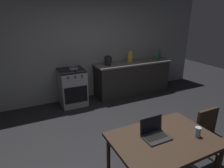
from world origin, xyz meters
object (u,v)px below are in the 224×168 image
Objects in this scene: stove_oven at (72,87)px; frying_pan at (74,68)px; laptop at (155,133)px; chair at (211,136)px; cereal_box at (130,57)px; electric_kettle at (108,61)px; bottle at (159,55)px; dining_table at (164,143)px; drinking_glass at (198,132)px.

frying_pan is at bearing -27.20° from stove_oven.
laptop is at bearing -85.98° from frying_pan.
cereal_box is at bearing 86.55° from chair.
bottle is (1.61, -0.05, 0.02)m from electric_kettle.
chair is 3.07× the size of bottle.
electric_kettle is 1.61m from bottle.
cereal_box is at bearing 1.71° from electric_kettle.
dining_table is 3.66m from bottle.
electric_kettle is at bearing 178.22° from bottle.
drinking_glass is at bearing -20.32° from dining_table.
bottle reaches higher than dining_table.
frying_pan is 1.35× the size of cereal_box.
laptop reaches higher than stove_oven.
cereal_box reaches higher than frying_pan.
chair is 2.99× the size of cereal_box.
laptop is at bearing -129.50° from bottle.
dining_table is at bearing -127.71° from bottle.
dining_table is 3.89× the size of laptop.
laptop reaches higher than frying_pan.
frying_pan reaches higher than dining_table.
laptop reaches higher than dining_table.
chair is 3.05m from cereal_box.
stove_oven is 3.04× the size of cereal_box.
stove_oven is 1.02× the size of chair.
cereal_box is (0.67, 0.02, 0.03)m from electric_kettle.
frying_pan is at bearing 95.56° from dining_table.
bottle is at bearing -4.25° from cereal_box.
electric_kettle is at bearing 78.06° from dining_table.
laptop is 0.52m from drinking_glass.
dining_table is at bearing -47.34° from laptop.
bottle is 0.72× the size of frying_pan.
laptop is at bearing -84.95° from stove_oven.
laptop is at bearing 137.37° from dining_table.
dining_table is at bearing -84.44° from frying_pan.
electric_kettle is 1.99× the size of drinking_glass.
dining_table is at bearing -101.94° from electric_kettle.
frying_pan is (-0.90, -0.03, -0.09)m from electric_kettle.
laptop is at bearing -115.51° from cereal_box.
chair is 3.00m from electric_kettle.
chair is at bearing 15.16° from drinking_glass.
laptop reaches higher than drinking_glass.
bottle is (2.23, 2.88, 0.38)m from dining_table.
laptop is 1.12× the size of bottle.
drinking_glass is at bearing -121.32° from bottle.
laptop is (-0.93, 0.10, 0.27)m from chair.
dining_table is at bearing -113.57° from cereal_box.
chair is at bearing -68.82° from frying_pan.
cereal_box reaches higher than bottle.
drinking_glass is at bearing -77.60° from frying_pan.
cereal_box is at bearing 1.82° from frying_pan.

